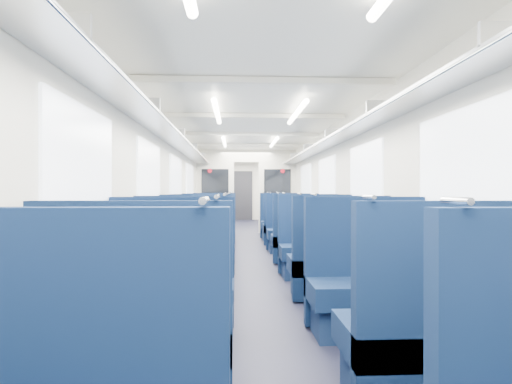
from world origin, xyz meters
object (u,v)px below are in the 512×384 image
seat_7 (369,289)px  seat_17 (287,229)px  seat_12 (203,241)px  seat_14 (208,234)px  bulkhead (246,189)px  seat_16 (211,228)px  seat_10 (196,252)px  seat_13 (304,241)px  seat_19 (282,225)px  seat_8 (186,267)px  seat_15 (293,233)px  end_door (243,195)px  seat_4 (138,340)px  seat_11 (317,251)px  seat_9 (338,266)px  seat_6 (170,292)px  seat_5 (440,342)px  seat_18 (214,224)px

seat_7 → seat_17: size_ratio=1.00×
seat_12 → seat_14: 1.20m
bulkhead → seat_16: (-0.83, -2.55, -0.87)m
seat_10 → seat_12: same height
seat_13 → seat_19: (0.00, 3.35, 0.00)m
seat_8 → seat_17: bearing=69.8°
seat_12 → seat_15: size_ratio=1.00×
seat_12 → seat_10: bearing=-90.0°
seat_12 → seat_7: bearing=-64.4°
end_door → seat_16: end_door is taller
seat_12 → seat_4: bearing=-90.0°
seat_19 → seat_12: bearing=-116.7°
seat_11 → seat_13: bearing=90.0°
seat_15 → seat_7: bearing=-90.0°
seat_9 → seat_6: bearing=-146.4°
seat_7 → seat_12: bearing=115.6°
seat_9 → seat_12: 2.88m
seat_9 → seat_13: same height
seat_5 → seat_14: bearing=105.8°
seat_7 → seat_17: 5.64m
seat_5 → seat_10: same height
bulkhead → seat_15: bulkhead is taller
seat_10 → seat_18: 4.64m
seat_13 → bulkhead: bearing=99.6°
bulkhead → seat_6: size_ratio=2.40×
seat_9 → seat_17: 4.54m
seat_13 → seat_18: 3.86m
seat_6 → seat_8: 1.13m
seat_7 → seat_11: size_ratio=1.00×
seat_14 → seat_11: bearing=-54.9°
seat_15 → seat_14: bearing=-179.6°
seat_14 → seat_5: bearing=-74.2°
seat_10 → seat_17: bearing=63.9°
seat_9 → seat_4: bearing=-126.8°
bulkhead → seat_10: bulkhead is taller
end_door → seat_12: bearing=-94.6°
seat_9 → seat_13: size_ratio=1.00×
seat_6 → seat_14: 4.66m
end_door → seat_16: 8.01m
seat_17 → seat_19: 1.12m
end_door → seat_14: end_door is taller
seat_4 → seat_9: 2.77m
seat_7 → seat_18: bearing=103.5°
seat_9 → seat_7: bearing=-90.0°
seat_5 → seat_18: bearing=101.6°
seat_18 → seat_15: bearing=-53.4°
seat_4 → seat_10: size_ratio=1.00×
bulkhead → seat_17: bulkhead is taller
seat_14 → seat_16: same height
seat_15 → seat_19: size_ratio=1.00×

